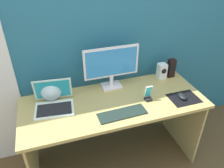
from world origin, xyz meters
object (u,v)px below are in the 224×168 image
at_px(monitor, 111,65).
at_px(speaker_near_monitor, 162,71).
at_px(speaker_right, 171,68).
at_px(fishbowl, 51,90).
at_px(mouse, 182,96).
at_px(phone_in_dock, 148,95).
at_px(laptop, 54,102).
at_px(keyboard_external, 122,114).

xyz_separation_m(monitor, speaker_near_monitor, (0.51, -0.01, -0.15)).
relative_size(speaker_right, fishbowl, 1.02).
relative_size(monitor, mouse, 5.00).
distance_m(speaker_right, fishbowl, 1.16).
relative_size(speaker_near_monitor, mouse, 1.54).
bearing_deg(phone_in_dock, laptop, 169.30).
height_order(speaker_right, keyboard_external, speaker_right).
relative_size(laptop, fishbowl, 1.84).
bearing_deg(fishbowl, mouse, -17.96).
xyz_separation_m(monitor, keyboard_external, (-0.04, -0.41, -0.22)).
distance_m(speaker_right, laptop, 1.16).
bearing_deg(phone_in_dock, speaker_near_monitor, 45.47).
relative_size(keyboard_external, mouse, 3.87).
xyz_separation_m(speaker_right, fishbowl, (-1.16, -0.02, -0.01)).
bearing_deg(speaker_near_monitor, laptop, -172.27).
bearing_deg(phone_in_dock, keyboard_external, -157.68).
bearing_deg(laptop, mouse, -11.77).
bearing_deg(fishbowl, speaker_near_monitor, 0.98).
height_order(laptop, keyboard_external, laptop).
bearing_deg(mouse, speaker_near_monitor, 95.49).
xyz_separation_m(speaker_near_monitor, mouse, (0.01, -0.36, -0.06)).
relative_size(speaker_right, mouse, 1.85).
height_order(monitor, speaker_near_monitor, monitor).
height_order(fishbowl, phone_in_dock, fishbowl).
relative_size(monitor, keyboard_external, 1.29).
distance_m(monitor, phone_in_dock, 0.41).
bearing_deg(phone_in_dock, speaker_right, 36.85).
height_order(laptop, mouse, laptop).
distance_m(speaker_near_monitor, phone_in_dock, 0.41).
height_order(keyboard_external, phone_in_dock, phone_in_dock).
xyz_separation_m(laptop, mouse, (1.06, -0.22, -0.02)).
bearing_deg(laptop, speaker_near_monitor, 7.73).
height_order(monitor, speaker_right, monitor).
distance_m(monitor, keyboard_external, 0.46).
xyz_separation_m(monitor, phone_in_dock, (0.23, -0.29, -0.17)).
height_order(fishbowl, mouse, fishbowl).
distance_m(fishbowl, phone_in_dock, 0.82).
xyz_separation_m(monitor, speaker_right, (0.62, -0.01, -0.13)).
distance_m(keyboard_external, mouse, 0.56).
bearing_deg(phone_in_dock, monitor, 128.12).
bearing_deg(keyboard_external, speaker_right, 29.39).
height_order(speaker_right, laptop, laptop).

